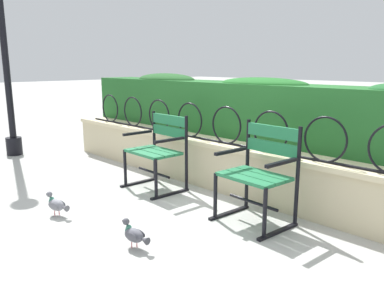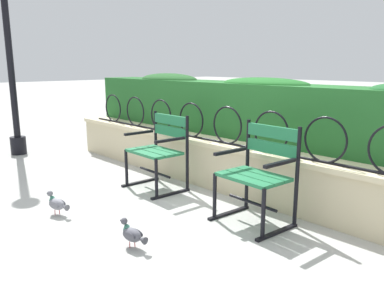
# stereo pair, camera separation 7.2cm
# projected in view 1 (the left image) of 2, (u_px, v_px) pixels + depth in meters

# --- Properties ---
(ground_plane) EXTENTS (60.00, 60.00, 0.00)m
(ground_plane) POSITION_uv_depth(u_px,v_px,m) (187.00, 208.00, 4.00)
(ground_plane) COLOR #ADADA8
(stone_wall) EXTENTS (6.25, 0.41, 0.55)m
(stone_wall) POSITION_uv_depth(u_px,v_px,m) (236.00, 168.00, 4.45)
(stone_wall) COLOR beige
(stone_wall) RESTS_ON ground
(iron_arch_fence) EXTENTS (5.73, 0.02, 0.42)m
(iron_arch_fence) POSITION_uv_depth(u_px,v_px,m) (227.00, 127.00, 4.35)
(iron_arch_fence) COLOR black
(iron_arch_fence) RESTS_ON stone_wall
(hedge_row) EXTENTS (6.12, 0.59, 0.73)m
(hedge_row) POSITION_uv_depth(u_px,v_px,m) (261.00, 109.00, 4.65)
(hedge_row) COLOR #236028
(hedge_row) RESTS_ON stone_wall
(park_chair_left) EXTENTS (0.65, 0.54, 0.86)m
(park_chair_left) POSITION_uv_depth(u_px,v_px,m) (159.00, 149.00, 4.55)
(park_chair_left) COLOR #237547
(park_chair_left) RESTS_ON ground
(park_chair_right) EXTENTS (0.65, 0.55, 0.90)m
(park_chair_right) POSITION_uv_depth(u_px,v_px,m) (260.00, 171.00, 3.57)
(park_chair_right) COLOR #237547
(park_chair_right) RESTS_ON ground
(pigeon_near_chairs) EXTENTS (0.29, 0.12, 0.22)m
(pigeon_near_chairs) POSITION_uv_depth(u_px,v_px,m) (134.00, 235.00, 3.11)
(pigeon_near_chairs) COLOR #5B5B66
(pigeon_near_chairs) RESTS_ON ground
(pigeon_far_side) EXTENTS (0.29, 0.14, 0.22)m
(pigeon_far_side) POSITION_uv_depth(u_px,v_px,m) (57.00, 204.00, 3.77)
(pigeon_far_side) COLOR gray
(pigeon_far_side) RESTS_ON ground
(lamppost) EXTENTS (0.28, 0.28, 3.23)m
(lamppost) POSITION_uv_depth(u_px,v_px,m) (4.00, 46.00, 5.97)
(lamppost) COLOR black
(lamppost) RESTS_ON ground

